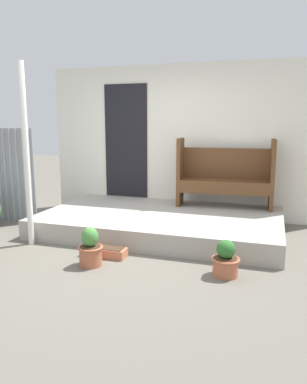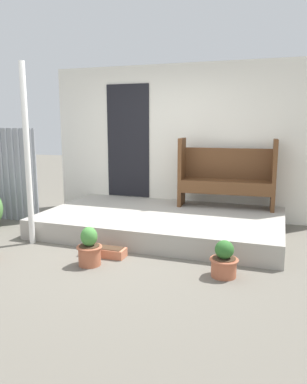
{
  "view_description": "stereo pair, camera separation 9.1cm",
  "coord_description": "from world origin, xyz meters",
  "px_view_note": "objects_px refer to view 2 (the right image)",
  "views": [
    {
      "loc": [
        1.77,
        -4.22,
        1.63
      ],
      "look_at": [
        0.29,
        0.36,
        0.73
      ],
      "focal_mm": 35.0,
      "sensor_mm": 36.0,
      "label": 1
    },
    {
      "loc": [
        1.86,
        -4.19,
        1.63
      ],
      "look_at": [
        0.29,
        0.36,
        0.73
      ],
      "focal_mm": 35.0,
      "sensor_mm": 36.0,
      "label": 2
    }
  ],
  "objects_px": {
    "bench": "(226,173)",
    "flower_pot_middle": "(89,249)",
    "planter_box_rect": "(104,251)",
    "flower_pot_right": "(224,261)",
    "support_post": "(27,156)"
  },
  "relations": [
    {
      "from": "bench",
      "to": "flower_pot_middle",
      "type": "bearing_deg",
      "value": -121.33
    },
    {
      "from": "planter_box_rect",
      "to": "flower_pot_middle",
      "type": "bearing_deg",
      "value": -94.33
    },
    {
      "from": "bench",
      "to": "flower_pot_right",
      "type": "distance_m",
      "value": 2.26
    },
    {
      "from": "support_post",
      "to": "planter_box_rect",
      "type": "distance_m",
      "value": 1.63
    },
    {
      "from": "flower_pot_middle",
      "to": "planter_box_rect",
      "type": "bearing_deg",
      "value": 85.67
    },
    {
      "from": "flower_pot_middle",
      "to": "planter_box_rect",
      "type": "xyz_separation_m",
      "value": [
        0.02,
        0.32,
        -0.14
      ]
    },
    {
      "from": "bench",
      "to": "flower_pot_right",
      "type": "relative_size",
      "value": 3.8
    },
    {
      "from": "flower_pot_right",
      "to": "planter_box_rect",
      "type": "distance_m",
      "value": 1.51
    },
    {
      "from": "flower_pot_middle",
      "to": "flower_pot_right",
      "type": "xyz_separation_m",
      "value": [
        1.52,
        0.18,
        -0.02
      ]
    },
    {
      "from": "flower_pot_right",
      "to": "planter_box_rect",
      "type": "bearing_deg",
      "value": 174.4
    },
    {
      "from": "bench",
      "to": "planter_box_rect",
      "type": "distance_m",
      "value": 2.45
    },
    {
      "from": "bench",
      "to": "planter_box_rect",
      "type": "height_order",
      "value": "bench"
    },
    {
      "from": "bench",
      "to": "flower_pot_middle",
      "type": "distance_m",
      "value": 2.69
    },
    {
      "from": "support_post",
      "to": "bench",
      "type": "distance_m",
      "value": 3.02
    },
    {
      "from": "support_post",
      "to": "bench",
      "type": "height_order",
      "value": "support_post"
    }
  ]
}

